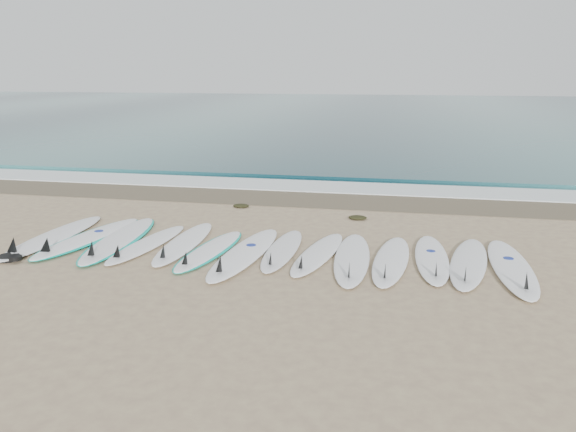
% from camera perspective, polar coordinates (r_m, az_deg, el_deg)
% --- Properties ---
extents(ground, '(120.00, 120.00, 0.00)m').
position_cam_1_polar(ground, '(9.30, -2.39, -3.84)').
color(ground, tan).
extents(ocean, '(120.00, 55.00, 0.03)m').
position_cam_1_polar(ocean, '(41.23, 8.32, 10.46)').
color(ocean, '#215258').
rests_on(ocean, ground).
extents(wet_sand_band, '(120.00, 1.80, 0.01)m').
position_cam_1_polar(wet_sand_band, '(13.17, 1.75, 1.76)').
color(wet_sand_band, brown).
rests_on(wet_sand_band, ground).
extents(foam_band, '(120.00, 1.40, 0.04)m').
position_cam_1_polar(foam_band, '(14.52, 2.65, 3.02)').
color(foam_band, silver).
rests_on(foam_band, ground).
extents(wave_crest, '(120.00, 1.00, 0.10)m').
position_cam_1_polar(wave_crest, '(15.97, 3.46, 4.19)').
color(wave_crest, '#215258').
rests_on(wave_crest, ground).
extents(surfboard_0, '(0.70, 2.91, 0.37)m').
position_cam_1_polar(surfboard_0, '(10.82, -22.90, -1.98)').
color(surfboard_0, silver).
rests_on(surfboard_0, ground).
extents(surfboard_1, '(1.12, 2.85, 0.35)m').
position_cam_1_polar(surfboard_1, '(10.59, -19.71, -2.09)').
color(surfboard_1, white).
rests_on(surfboard_1, ground).
extents(surfboard_2, '(0.90, 2.94, 0.37)m').
position_cam_1_polar(surfboard_2, '(10.30, -16.84, -2.30)').
color(surfboard_2, white).
rests_on(surfboard_2, ground).
extents(surfboard_3, '(0.79, 2.43, 0.31)m').
position_cam_1_polar(surfboard_3, '(9.91, -14.27, -2.80)').
color(surfboard_3, white).
rests_on(surfboard_3, ground).
extents(surfboard_4, '(0.58, 2.58, 0.33)m').
position_cam_1_polar(surfboard_4, '(9.82, -10.62, -2.73)').
color(surfboard_4, white).
rests_on(surfboard_4, ground).
extents(surfboard_5, '(0.84, 2.39, 0.30)m').
position_cam_1_polar(surfboard_5, '(9.40, -8.02, -3.49)').
color(surfboard_5, white).
rests_on(surfboard_5, ground).
extents(surfboard_6, '(0.86, 2.92, 0.37)m').
position_cam_1_polar(surfboard_6, '(9.13, -4.54, -3.82)').
color(surfboard_6, white).
rests_on(surfboard_6, ground).
extents(surfboard_7, '(0.51, 2.34, 0.30)m').
position_cam_1_polar(surfboard_7, '(9.30, -0.65, -3.50)').
color(surfboard_7, white).
rests_on(surfboard_7, ground).
extents(surfboard_8, '(0.87, 2.44, 0.31)m').
position_cam_1_polar(surfboard_8, '(9.12, 2.98, -3.86)').
color(surfboard_8, white).
rests_on(surfboard_8, ground).
extents(surfboard_9, '(0.65, 2.68, 0.34)m').
position_cam_1_polar(surfboard_9, '(8.93, 6.51, -4.33)').
color(surfboard_9, white).
rests_on(surfboard_9, ground).
extents(surfboard_10, '(0.73, 2.56, 0.32)m').
position_cam_1_polar(surfboard_10, '(8.94, 10.41, -4.47)').
color(surfboard_10, white).
rests_on(surfboard_10, ground).
extents(surfboard_11, '(0.54, 2.49, 0.32)m').
position_cam_1_polar(surfboard_11, '(9.16, 14.42, -4.23)').
color(surfboard_11, white).
rests_on(surfboard_11, ground).
extents(surfboard_12, '(0.97, 2.65, 0.33)m').
position_cam_1_polar(surfboard_12, '(9.12, 17.87, -4.55)').
color(surfboard_12, white).
rests_on(surfboard_12, ground).
extents(surfboard_13, '(0.58, 2.76, 0.35)m').
position_cam_1_polar(surfboard_13, '(9.12, 21.84, -4.89)').
color(surfboard_13, white).
rests_on(surfboard_13, ground).
extents(seaweed_near, '(0.36, 0.28, 0.07)m').
position_cam_1_polar(seaweed_near, '(12.42, -4.78, 1.05)').
color(seaweed_near, black).
rests_on(seaweed_near, ground).
extents(seaweed_far, '(0.37, 0.29, 0.07)m').
position_cam_1_polar(seaweed_far, '(11.47, 7.09, -0.15)').
color(seaweed_far, black).
rests_on(seaweed_far, ground).
extents(leash_coil, '(0.46, 0.36, 0.11)m').
position_cam_1_polar(leash_coil, '(9.98, -26.38, -3.82)').
color(leash_coil, black).
rests_on(leash_coil, ground).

